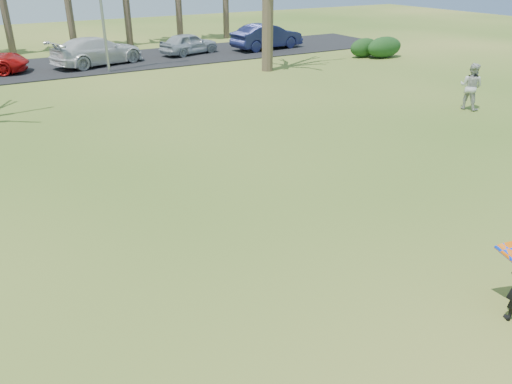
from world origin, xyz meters
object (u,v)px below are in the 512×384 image
car_5 (267,36)px  car_4 (189,43)px  car_3 (98,51)px  pedestrian_a (471,87)px

car_5 → car_4: bearing=76.0°
car_3 → car_5: car_5 is taller
car_4 → car_5: car_5 is taller
car_3 → car_5: size_ratio=1.08×
car_3 → car_4: 6.20m
car_4 → car_5: size_ratio=0.78×
car_3 → car_4: (6.16, 0.72, -0.12)m
pedestrian_a → car_4: bearing=-2.6°
car_4 → car_5: (5.58, -0.78, 0.16)m
car_3 → car_5: 11.74m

